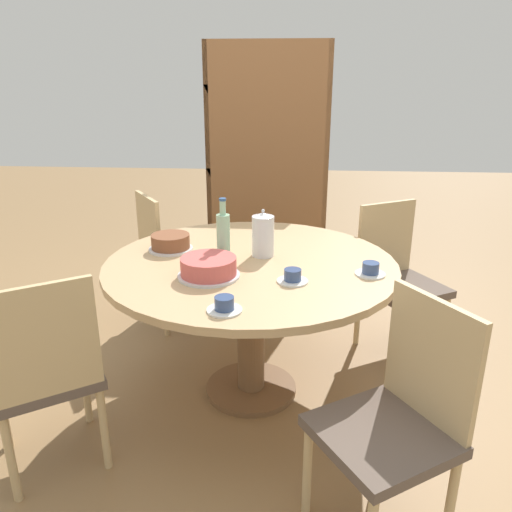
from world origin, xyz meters
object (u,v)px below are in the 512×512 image
(coffee_pot, at_px, (263,235))
(cake_main, at_px, (209,267))
(bookshelf, at_px, (267,168))
(chair_d, at_px, (397,417))
(chair_a, at_px, (397,276))
(chair_c, at_px, (45,371))
(cake_second, at_px, (171,243))
(cup_b, at_px, (224,305))
(chair_b, at_px, (170,256))
(water_bottle, at_px, (223,237))
(cup_a, at_px, (293,277))
(cup_c, at_px, (370,270))

(coffee_pot, relative_size, cake_main, 0.86)
(bookshelf, bearing_deg, chair_d, 103.55)
(chair_a, relative_size, bookshelf, 0.48)
(chair_c, height_order, cake_second, chair_c)
(chair_c, distance_m, cup_b, 0.79)
(coffee_pot, bearing_deg, chair_d, -59.35)
(chair_b, xyz_separation_m, water_bottle, (0.49, -0.82, 0.40))
(chair_a, height_order, cake_second, chair_a)
(cup_a, bearing_deg, bookshelf, 96.61)
(chair_c, xyz_separation_m, bookshelf, (0.77, 2.31, 0.45))
(chair_d, height_order, cup_a, chair_d)
(chair_b, xyz_separation_m, cup_c, (1.18, -0.93, 0.29))
(cake_main, bearing_deg, cup_a, -4.95)
(chair_a, bearing_deg, cake_second, 168.50)
(chair_a, bearing_deg, chair_c, -173.74)
(chair_b, distance_m, cup_a, 1.36)
(chair_c, bearing_deg, chair_b, -131.51)
(cake_main, height_order, cup_b, cake_main)
(water_bottle, relative_size, cup_a, 2.31)
(chair_b, relative_size, cake_main, 3.18)
(water_bottle, distance_m, cup_b, 0.55)
(water_bottle, xyz_separation_m, cake_main, (-0.04, -0.18, -0.09))
(chair_c, distance_m, water_bottle, 0.97)
(cup_c, bearing_deg, water_bottle, 171.38)
(chair_b, relative_size, cake_second, 3.92)
(cup_a, distance_m, cup_b, 0.41)
(cup_c, bearing_deg, chair_c, -160.40)
(chair_d, distance_m, bookshelf, 2.61)
(chair_b, distance_m, cake_second, 0.75)
(chair_a, relative_size, cake_main, 3.18)
(chair_a, bearing_deg, cup_c, -141.17)
(chair_b, distance_m, water_bottle, 1.04)
(cup_c, bearing_deg, coffee_pot, 156.08)
(chair_b, distance_m, cake_main, 1.15)
(chair_b, height_order, chair_c, same)
(chair_a, xyz_separation_m, cup_c, (-0.27, -0.69, 0.29))
(cake_main, height_order, cake_second, cake_main)
(chair_a, bearing_deg, cup_b, -158.00)
(chair_a, bearing_deg, water_bottle, -178.33)
(chair_b, bearing_deg, chair_a, -133.58)
(cup_b, bearing_deg, chair_b, 112.49)
(cake_main, bearing_deg, chair_a, 37.33)
(chair_a, relative_size, cake_second, 3.92)
(cake_second, relative_size, cup_b, 1.65)
(chair_d, bearing_deg, chair_c, -130.05)
(chair_b, bearing_deg, bookshelf, -67.76)
(chair_c, height_order, bookshelf, bookshelf)
(coffee_pot, relative_size, cup_a, 1.74)
(cup_b, bearing_deg, cake_main, 108.98)
(cup_c, bearing_deg, chair_b, 141.69)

